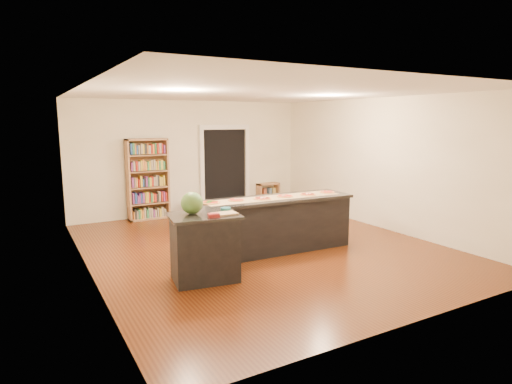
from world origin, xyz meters
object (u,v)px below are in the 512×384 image
side_counter (205,247)px  low_shelf (268,194)px  watermelon (192,203)px  kitchen_island (273,224)px  waste_bin (189,207)px  bookshelf (148,179)px

side_counter → low_shelf: (3.70, 4.37, -0.19)m
side_counter → low_shelf: bearing=58.6°
low_shelf → watermelon: 5.78m
kitchen_island → waste_bin: 3.52m
waste_bin → watermelon: bearing=-109.7°
bookshelf → watermelon: (-0.51, -4.21, 0.19)m
bookshelf → waste_bin: 1.23m
low_shelf → watermelon: size_ratio=1.92×
side_counter → low_shelf: 5.73m
waste_bin → watermelon: (-1.47, -4.11, 0.95)m
kitchen_island → low_shelf: bearing=62.5°
kitchen_island → watermelon: (-1.76, -0.61, 0.66)m
watermelon → kitchen_island: bearing=19.2°
low_shelf → watermelon: bearing=-132.1°
side_counter → waste_bin: size_ratio=2.52×
waste_bin → bookshelf: bearing=173.7°
bookshelf → waste_bin: bookshelf is taller
side_counter → watermelon: (-0.13, 0.12, 0.65)m
waste_bin → low_shelf: bearing=3.5°
bookshelf → waste_bin: size_ratio=4.84×
low_shelf → waste_bin: (-2.36, -0.14, -0.11)m
watermelon → side_counter: bearing=-40.9°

